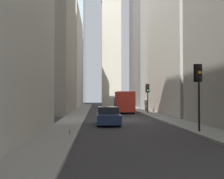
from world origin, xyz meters
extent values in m
plane|color=#302D30|center=(0.00, 0.00, 0.00)|extent=(135.00, 135.00, 0.00)
cube|color=gray|center=(0.00, 4.50, 0.07)|extent=(90.00, 2.20, 0.14)
cube|color=gray|center=(0.00, -4.50, 0.07)|extent=(90.00, 2.20, 0.14)
cube|color=beige|center=(8.33, -10.60, 13.99)|extent=(16.55, 10.00, 27.97)
cube|color=gray|center=(31.00, -10.60, 13.51)|extent=(16.40, 10.00, 27.02)
cube|color=beige|center=(29.45, 10.60, 9.41)|extent=(19.56, 10.00, 18.81)
cube|color=gray|center=(10.78, 10.60, 9.09)|extent=(13.17, 10.00, 18.19)
cube|color=beige|center=(35.52, -1.04, 11.81)|extent=(4.19, 4.19, 23.63)
cube|color=red|center=(10.38, -1.40, 1.54)|extent=(4.60, 2.25, 2.60)
cube|color=#38383D|center=(13.58, -1.40, 1.19)|extent=(1.90, 2.25, 1.90)
cube|color=black|center=(13.58, -1.40, 1.79)|extent=(1.92, 2.09, 0.64)
cylinder|color=black|center=(13.58, -2.38, 0.44)|extent=(0.88, 0.28, 0.88)
cylinder|color=black|center=(13.58, -0.41, 0.44)|extent=(0.88, 0.28, 0.88)
cylinder|color=black|center=(8.98, -2.38, 0.44)|extent=(0.88, 0.28, 0.88)
cylinder|color=black|center=(8.98, -0.41, 0.44)|extent=(0.88, 0.28, 0.88)
cube|color=navy|center=(-3.79, 1.40, 0.53)|extent=(4.30, 1.78, 0.70)
cube|color=black|center=(-3.59, 1.40, 1.15)|extent=(2.10, 1.58, 0.54)
cylinder|color=black|center=(-5.14, 0.62, 0.32)|extent=(0.64, 0.22, 0.64)
cylinder|color=black|center=(-5.14, 2.18, 0.32)|extent=(0.64, 0.22, 0.64)
cylinder|color=black|center=(-2.44, 0.62, 0.32)|extent=(0.64, 0.22, 0.64)
cylinder|color=black|center=(-2.44, 2.18, 0.32)|extent=(0.64, 0.22, 0.64)
cylinder|color=black|center=(-9.05, -3.86, 1.68)|extent=(0.12, 0.12, 3.08)
cube|color=black|center=(-9.05, -3.86, 3.67)|extent=(0.28, 0.32, 0.90)
cube|color=black|center=(-8.89, -3.86, 3.67)|extent=(0.03, 0.52, 1.10)
sphere|color=black|center=(-9.21, -3.86, 3.97)|extent=(0.20, 0.20, 0.20)
sphere|color=orange|center=(-9.21, -3.86, 3.67)|extent=(0.20, 0.20, 0.20)
sphere|color=black|center=(-9.21, -3.86, 3.37)|extent=(0.20, 0.20, 0.20)
cylinder|color=black|center=(8.61, -4.15, 1.47)|extent=(0.12, 0.12, 2.67)
cube|color=black|center=(8.61, -4.15, 3.26)|extent=(0.28, 0.32, 0.90)
cube|color=black|center=(8.76, -4.15, 3.26)|extent=(0.03, 0.52, 1.10)
sphere|color=black|center=(8.45, -4.15, 3.56)|extent=(0.20, 0.20, 0.20)
sphere|color=black|center=(8.45, -4.15, 3.26)|extent=(0.20, 0.20, 0.20)
sphere|color=green|center=(8.45, -4.15, 2.96)|extent=(0.20, 0.20, 0.20)
cylinder|color=#473D33|center=(12.83, -4.84, 0.60)|extent=(0.16, 0.16, 0.92)
cylinder|color=#473D33|center=(12.83, -4.67, 0.60)|extent=(0.16, 0.16, 0.92)
cube|color=#232328|center=(12.83, -4.75, 1.36)|extent=(0.26, 0.44, 0.61)
sphere|color=beige|center=(12.83, -4.75, 1.82)|extent=(0.22, 0.22, 0.22)
cylinder|color=brown|center=(-9.75, 3.81, 0.24)|extent=(0.07, 0.07, 0.20)
cylinder|color=brown|center=(-9.75, 3.81, 0.38)|extent=(0.03, 0.03, 0.07)
camera|label=1|loc=(-24.93, 2.34, 2.26)|focal=43.09mm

